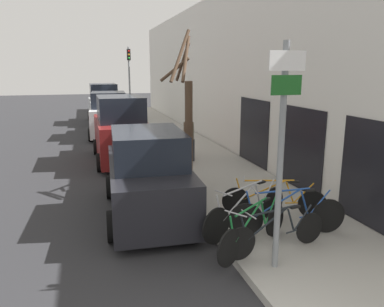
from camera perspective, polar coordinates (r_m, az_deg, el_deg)
name	(u,v)px	position (r m, az deg, el deg)	size (l,w,h in m)	color
ground_plane	(126,163)	(14.01, -10.05, -1.40)	(80.00, 80.00, 0.00)	#28282B
sidewalk_curb	(176,143)	(17.12, -2.43, 1.63)	(3.20, 32.00, 0.15)	#9E9B93
building_facade	(214,72)	(17.22, 3.33, 12.25)	(0.23, 32.00, 6.50)	silver
signpost	(281,148)	(5.99, 13.45, 0.81)	(0.59, 0.12, 3.65)	gray
bicycle_0	(277,232)	(7.04, 12.76, -11.66)	(2.11, 0.49, 0.83)	black
bicycle_1	(254,230)	(7.00, 9.45, -11.40)	(1.87, 1.24, 0.91)	black
bicycle_2	(287,215)	(7.71, 14.33, -9.13)	(2.38, 0.52, 0.97)	black
bicycle_3	(247,211)	(7.76, 8.34, -8.66)	(2.26, 1.15, 0.98)	black
bicycle_4	(274,200)	(8.61, 12.34, -6.94)	(2.13, 0.95, 0.86)	black
parked_car_0	(148,176)	(8.80, -6.77, -3.48)	(2.12, 4.34, 2.04)	black
parked_car_1	(121,132)	(14.13, -10.76, 3.24)	(2.00, 4.32, 2.42)	maroon
parked_car_2	(109,116)	(19.59, -12.51, 5.60)	(2.22, 4.25, 2.25)	silver
parked_car_3	(104,105)	(24.80, -13.28, 7.17)	(2.03, 4.34, 2.47)	#B2B7BC
pedestrian_near	(189,135)	(13.25, -0.51, 2.79)	(0.42, 0.36, 1.62)	#333338
street_tree	(187,117)	(10.51, -0.76, 5.58)	(0.83, 1.94, 4.26)	#4C3828
traffic_light	(129,75)	(23.18, -9.54, 11.75)	(0.20, 0.30, 4.50)	gray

